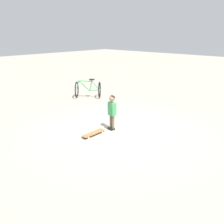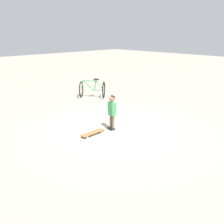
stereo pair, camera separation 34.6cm
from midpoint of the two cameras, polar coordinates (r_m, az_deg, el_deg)
The scene contains 4 objects.
ground_plane at distance 7.63m, azimuth -0.28°, elevation -3.94°, with size 50.00×50.00×0.00m, color #9E9384.
child_person at distance 7.41m, azimuth -1.35°, elevation 0.77°, with size 0.35×0.25×1.06m.
skateboard at distance 7.22m, azimuth -5.59°, elevation -4.81°, with size 0.21×0.78×0.07m.
bicycle_near at distance 11.24m, azimuth -6.34°, elevation 5.18°, with size 1.28×1.23×0.85m.
Camera 1 is at (4.72, -5.28, 2.84)m, focal length 40.24 mm.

